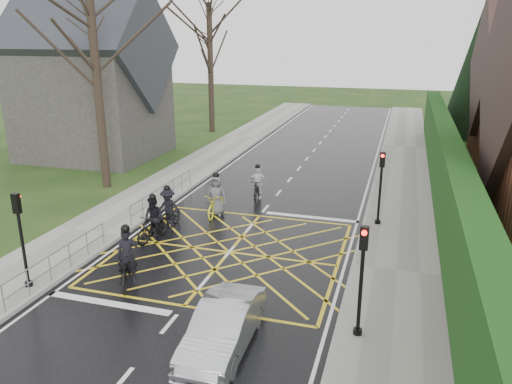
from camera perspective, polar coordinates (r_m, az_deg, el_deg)
The scene contains 22 objects.
ground at distance 18.65m, azimuth -3.08°, elevation -6.89°, with size 120.00×120.00×0.00m, color black.
road at distance 18.65m, azimuth -3.08°, elevation -6.88°, with size 9.00×80.00×0.01m, color black.
sidewalk_right at distance 17.69m, azimuth 15.78°, elevation -8.74°, with size 3.00×80.00×0.15m, color gray.
sidewalk_left at distance 21.26m, azimuth -18.55°, elevation -4.43°, with size 3.00×80.00×0.15m, color gray.
stone_wall at distance 23.24m, azimuth 20.54°, elevation -2.05°, with size 0.50×38.00×0.70m, color slate.
hedge at distance 22.74m, azimuth 21.01°, elevation 2.11°, with size 0.90×38.00×2.80m, color #11330D.
conifer at distance 42.32m, azimuth 23.91°, elevation 12.51°, with size 4.60×4.60×10.00m.
church at distance 34.09m, azimuth -18.41°, elevation 12.08°, with size 8.80×7.80×11.00m.
tree_near at distance 26.46m, azimuth -18.21°, elevation 17.22°, with size 9.24×9.24×11.44m.
tree_mid at distance 33.86m, azimuth -11.83°, elevation 18.85°, with size 10.08×10.08×12.48m.
tree_far at distance 40.83m, azimuth -5.30°, elevation 16.85°, with size 8.40×8.40×10.40m.
railing_south at distance 17.68m, azimuth -21.57°, elevation -6.85°, with size 0.05×5.04×1.03m.
railing_north at distance 23.56m, azimuth -10.53°, elevation 0.20°, with size 0.05×6.04×1.03m.
traffic_light_ne at distance 21.05m, azimuth 14.00°, elevation 0.34°, with size 0.24×0.31×3.21m.
traffic_light_se at distance 13.24m, azimuth 11.91°, elevation -10.12°, with size 0.24×0.31×3.21m.
traffic_light_sw at distance 16.94m, azimuth -25.15°, elevation -5.16°, with size 0.24×0.31×3.21m.
cyclist_rear at distance 16.69m, azimuth -14.52°, elevation -8.06°, with size 1.53×2.19×2.02m.
cyclist_back at distance 19.81m, azimuth -11.64°, elevation -3.48°, with size 0.96×1.96×1.90m.
cyclist_mid at distance 20.92m, azimuth -10.04°, elevation -2.35°, with size 1.17×1.97×1.86m.
cyclist_front at distance 24.29m, azimuth 0.14°, elevation 0.68°, with size 0.97×1.78×1.73m.
cyclist_lead at distance 22.13m, azimuth -4.59°, elevation -0.99°, with size 0.92×2.07×1.97m.
car at distance 13.16m, azimuth -3.78°, elevation -15.16°, with size 1.32×3.78×1.25m, color #A5A6AC.
Camera 1 is at (5.80, -15.94, 7.76)m, focal length 35.00 mm.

